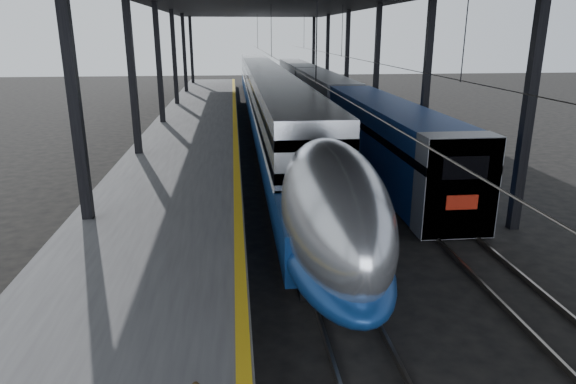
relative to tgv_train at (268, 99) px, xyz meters
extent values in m
plane|color=black|center=(-2.00, -29.04, -2.00)|extent=(160.00, 160.00, 0.00)
cube|color=#4C4C4F|center=(-5.50, -9.04, -1.50)|extent=(6.00, 80.00, 1.00)
cube|color=gold|center=(-2.70, -9.04, -1.00)|extent=(0.30, 80.00, 0.01)
cube|color=slate|center=(-0.72, -9.04, -1.92)|extent=(0.08, 80.00, 0.16)
cube|color=slate|center=(0.72, -9.04, -1.92)|extent=(0.08, 80.00, 0.16)
cube|color=slate|center=(4.28, -9.04, -1.92)|extent=(0.08, 80.00, 0.16)
cube|color=slate|center=(5.72, -9.04, -1.92)|extent=(0.08, 80.00, 0.16)
cube|color=black|center=(-7.80, -24.04, 2.50)|extent=(0.35, 0.35, 9.00)
cube|color=black|center=(7.60, -24.04, 2.50)|extent=(0.35, 0.35, 9.00)
cube|color=black|center=(-7.80, -14.04, 2.50)|extent=(0.35, 0.35, 9.00)
cube|color=black|center=(7.60, -14.04, 2.50)|extent=(0.35, 0.35, 9.00)
cube|color=black|center=(-7.80, -4.04, 2.50)|extent=(0.35, 0.35, 9.00)
cube|color=black|center=(7.60, -4.04, 2.50)|extent=(0.35, 0.35, 9.00)
cube|color=black|center=(-7.80, 5.96, 2.50)|extent=(0.35, 0.35, 9.00)
cube|color=black|center=(7.60, 5.96, 2.50)|extent=(0.35, 0.35, 9.00)
cube|color=black|center=(-7.80, 15.96, 2.50)|extent=(0.35, 0.35, 9.00)
cube|color=black|center=(7.60, 15.96, 2.50)|extent=(0.35, 0.35, 9.00)
cube|color=black|center=(-7.80, 25.96, 2.50)|extent=(0.35, 0.35, 9.00)
cube|color=black|center=(7.60, 25.96, 2.50)|extent=(0.35, 0.35, 9.00)
cylinder|color=slate|center=(0.00, -9.04, 3.50)|extent=(0.03, 74.00, 0.03)
cylinder|color=slate|center=(5.00, -9.04, 3.50)|extent=(0.03, 74.00, 0.03)
cube|color=#B4B7BC|center=(0.00, 4.02, 0.29)|extent=(2.89, 57.00, 3.98)
cube|color=navy|center=(0.00, 2.52, -0.96)|extent=(2.96, 62.00, 1.54)
cube|color=silver|center=(0.00, 4.02, -0.16)|extent=(2.98, 57.00, 0.10)
cube|color=black|center=(0.00, 4.02, 1.43)|extent=(2.93, 57.00, 0.42)
cube|color=black|center=(0.00, 4.02, 0.29)|extent=(2.93, 57.00, 0.42)
ellipsoid|color=#B4B7BC|center=(0.00, -27.48, 0.14)|extent=(2.89, 8.40, 3.98)
ellipsoid|color=navy|center=(0.00, -27.48, -1.01)|extent=(2.96, 8.40, 1.69)
ellipsoid|color=black|center=(0.00, -30.08, 0.93)|extent=(1.49, 2.20, 0.90)
cube|color=black|center=(0.00, -27.48, -1.80)|extent=(2.19, 2.60, 0.40)
cube|color=black|center=(0.00, -5.48, -1.80)|extent=(2.19, 2.60, 0.40)
cube|color=navy|center=(5.00, -16.08, -0.11)|extent=(2.65, 18.00, 3.60)
cube|color=gray|center=(5.00, -24.48, -0.11)|extent=(2.70, 1.20, 3.64)
cube|color=black|center=(5.00, -25.10, 0.70)|extent=(1.61, 0.06, 0.80)
cube|color=#AA1C0D|center=(5.00, -25.10, -0.53)|extent=(1.14, 0.06, 0.52)
cube|color=gray|center=(5.00, 2.92, -0.11)|extent=(2.65, 18.00, 3.60)
cube|color=gray|center=(5.00, 21.92, -0.11)|extent=(2.65, 18.00, 3.60)
cube|color=black|center=(5.00, -22.08, -1.82)|extent=(2.08, 2.40, 0.36)
cube|color=black|center=(5.00, -0.08, -1.82)|extent=(2.08, 2.40, 0.36)
camera|label=1|loc=(-2.73, -41.17, 5.05)|focal=32.00mm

